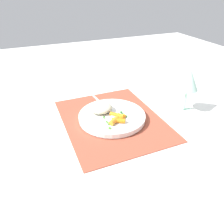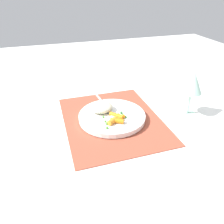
{
  "view_description": "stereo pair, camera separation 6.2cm",
  "coord_description": "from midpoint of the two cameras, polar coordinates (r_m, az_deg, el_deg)",
  "views": [
    {
      "loc": [
        0.62,
        -0.26,
        0.44
      ],
      "look_at": [
        0.0,
        0.0,
        0.03
      ],
      "focal_mm": 35.14,
      "sensor_mm": 36.0,
      "label": 1
    },
    {
      "loc": [
        0.65,
        -0.2,
        0.44
      ],
      "look_at": [
        0.0,
        0.0,
        0.03
      ],
      "focal_mm": 35.14,
      "sensor_mm": 36.0,
      "label": 2
    }
  ],
  "objects": [
    {
      "name": "pea_scatter",
      "position": [
        0.77,
        -1.37,
        -1.56
      ],
      "size": [
        0.08,
        0.09,
        0.01
      ],
      "color": "green",
      "rests_on": "plate"
    },
    {
      "name": "wine_glass",
      "position": [
        0.85,
        17.45,
        7.7
      ],
      "size": [
        0.08,
        0.08,
        0.17
      ],
      "color": "#B2E0CC",
      "rests_on": "ground_plane"
    },
    {
      "name": "rice_mound",
      "position": [
        0.81,
        -5.24,
        1.13
      ],
      "size": [
        0.08,
        0.09,
        0.03
      ],
      "primitive_type": "ellipsoid",
      "color": "beige",
      "rests_on": "plate"
    },
    {
      "name": "carrot_portion",
      "position": [
        0.75,
        -0.93,
        -1.88
      ],
      "size": [
        0.08,
        0.07,
        0.02
      ],
      "color": "orange",
      "rests_on": "plate"
    },
    {
      "name": "fork",
      "position": [
        0.83,
        -3.62,
        0.93
      ],
      "size": [
        0.2,
        0.03,
        0.01
      ],
      "color": "#BEBEBE",
      "rests_on": "plate"
    },
    {
      "name": "plate",
      "position": [
        0.8,
        -2.22,
        -1.2
      ],
      "size": [
        0.24,
        0.24,
        0.02
      ],
      "primitive_type": "cylinder",
      "color": "white",
      "rests_on": "placemat"
    },
    {
      "name": "ground_plane",
      "position": [
        0.81,
        -2.2,
        -2.09
      ],
      "size": [
        2.4,
        2.4,
        0.0
      ],
      "primitive_type": "plane",
      "color": "white"
    },
    {
      "name": "placemat",
      "position": [
        0.81,
        -2.2,
        -1.91
      ],
      "size": [
        0.43,
        0.34,
        0.01
      ],
      "primitive_type": "cube",
      "color": "#9E4733",
      "rests_on": "ground_plane"
    }
  ]
}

